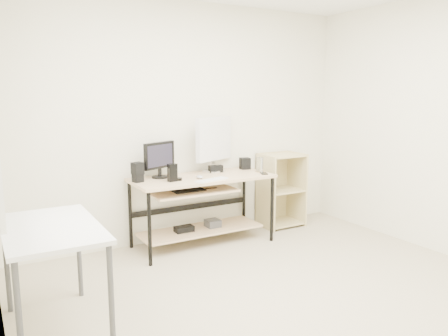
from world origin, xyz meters
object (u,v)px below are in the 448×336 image
at_px(desk, 200,196).
at_px(side_table, 51,237).
at_px(shelf_unit, 279,189).
at_px(black_monitor, 159,157).
at_px(audio_controller, 172,173).
at_px(white_imac, 214,140).

xyz_separation_m(desk, side_table, (-1.65, -1.06, 0.13)).
relative_size(side_table, shelf_unit, 1.11).
bearing_deg(side_table, black_monitor, 43.81).
height_order(side_table, audio_controller, audio_controller).
bearing_deg(side_table, white_imac, 32.98).
relative_size(desk, shelf_unit, 1.67).
xyz_separation_m(shelf_unit, audio_controller, (-1.53, -0.25, 0.39)).
distance_m(side_table, shelf_unit, 3.09).
bearing_deg(shelf_unit, white_imac, 177.96).
bearing_deg(audio_controller, side_table, -150.51).
height_order(side_table, black_monitor, black_monitor).
xyz_separation_m(black_monitor, white_imac, (0.67, 0.04, 0.14)).
relative_size(side_table, audio_controller, 5.55).
height_order(side_table, shelf_unit, shelf_unit).
xyz_separation_m(desk, white_imac, (0.28, 0.19, 0.56)).
distance_m(shelf_unit, audio_controller, 1.60).
bearing_deg(white_imac, shelf_unit, -25.93).
height_order(desk, side_table, same).
xyz_separation_m(side_table, white_imac, (1.93, 1.25, 0.43)).
bearing_deg(white_imac, side_table, -170.91).
height_order(black_monitor, white_imac, white_imac).
bearing_deg(black_monitor, audio_controller, -106.04).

